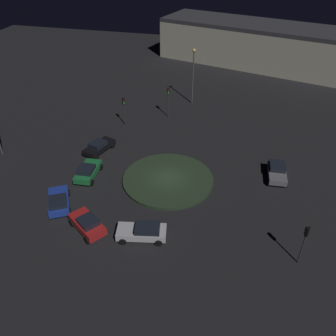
{
  "coord_description": "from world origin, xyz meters",
  "views": [
    {
      "loc": [
        -7.38,
        29.58,
        22.99
      ],
      "look_at": [
        0.0,
        0.0,
        1.64
      ],
      "focal_mm": 37.57,
      "sensor_mm": 36.0,
      "label": 1
    }
  ],
  "objects_px": {
    "car_black": "(99,146)",
    "traffic_light_northwest": "(305,238)",
    "car_grey": "(277,172)",
    "car_red": "(87,224)",
    "car_blue": "(59,201)",
    "traffic_light_southeast": "(124,106)",
    "streetlamp_south": "(193,69)",
    "store_building": "(264,45)",
    "car_silver": "(143,231)",
    "traffic_light_south": "(168,97)",
    "car_green": "(88,171)"
  },
  "relations": [
    {
      "from": "car_black",
      "to": "traffic_light_northwest",
      "type": "xyz_separation_m",
      "value": [
        -22.64,
        12.0,
        2.14
      ]
    },
    {
      "from": "car_grey",
      "to": "traffic_light_northwest",
      "type": "height_order",
      "value": "traffic_light_northwest"
    },
    {
      "from": "car_red",
      "to": "car_black",
      "type": "relative_size",
      "value": 0.93
    },
    {
      "from": "car_blue",
      "to": "traffic_light_northwest",
      "type": "height_order",
      "value": "traffic_light_northwest"
    },
    {
      "from": "car_black",
      "to": "traffic_light_southeast",
      "type": "distance_m",
      "value": 7.68
    },
    {
      "from": "streetlamp_south",
      "to": "store_building",
      "type": "height_order",
      "value": "streetlamp_south"
    },
    {
      "from": "traffic_light_southeast",
      "to": "traffic_light_northwest",
      "type": "relative_size",
      "value": 0.99
    },
    {
      "from": "car_silver",
      "to": "traffic_light_south",
      "type": "distance_m",
      "value": 23.85
    },
    {
      "from": "car_green",
      "to": "traffic_light_northwest",
      "type": "height_order",
      "value": "traffic_light_northwest"
    },
    {
      "from": "traffic_light_south",
      "to": "traffic_light_northwest",
      "type": "height_order",
      "value": "traffic_light_south"
    },
    {
      "from": "traffic_light_southeast",
      "to": "traffic_light_south",
      "type": "bearing_deg",
      "value": 86.8
    },
    {
      "from": "traffic_light_south",
      "to": "car_black",
      "type": "bearing_deg",
      "value": -42.01
    },
    {
      "from": "traffic_light_northwest",
      "to": "store_building",
      "type": "relative_size",
      "value": 0.1
    },
    {
      "from": "car_green",
      "to": "store_building",
      "type": "height_order",
      "value": "store_building"
    },
    {
      "from": "car_blue",
      "to": "car_silver",
      "type": "height_order",
      "value": "car_blue"
    },
    {
      "from": "traffic_light_southeast",
      "to": "traffic_light_northwest",
      "type": "xyz_separation_m",
      "value": [
        -21.93,
        19.35,
        0.04
      ]
    },
    {
      "from": "traffic_light_southeast",
      "to": "traffic_light_northwest",
      "type": "distance_m",
      "value": 29.25
    },
    {
      "from": "car_silver",
      "to": "streetlamp_south",
      "type": "height_order",
      "value": "streetlamp_south"
    },
    {
      "from": "traffic_light_northwest",
      "to": "car_silver",
      "type": "bearing_deg",
      "value": 34.18
    },
    {
      "from": "car_silver",
      "to": "car_black",
      "type": "xyz_separation_m",
      "value": [
        9.46,
        -12.39,
        -0.01
      ]
    },
    {
      "from": "car_blue",
      "to": "streetlamp_south",
      "type": "distance_m",
      "value": 28.57
    },
    {
      "from": "car_silver",
      "to": "car_red",
      "type": "relative_size",
      "value": 1.1
    },
    {
      "from": "store_building",
      "to": "car_grey",
      "type": "bearing_deg",
      "value": 109.53
    },
    {
      "from": "car_silver",
      "to": "car_red",
      "type": "distance_m",
      "value": 5.1
    },
    {
      "from": "traffic_light_south",
      "to": "store_building",
      "type": "height_order",
      "value": "store_building"
    },
    {
      "from": "car_blue",
      "to": "traffic_light_northwest",
      "type": "relative_size",
      "value": 1.12
    },
    {
      "from": "store_building",
      "to": "car_black",
      "type": "bearing_deg",
      "value": 79.37
    },
    {
      "from": "car_green",
      "to": "store_building",
      "type": "xyz_separation_m",
      "value": [
        -17.37,
        -42.48,
        3.05
      ]
    },
    {
      "from": "car_green",
      "to": "traffic_light_south",
      "type": "bearing_deg",
      "value": -20.71
    },
    {
      "from": "car_black",
      "to": "traffic_light_southeast",
      "type": "xyz_separation_m",
      "value": [
        -0.71,
        -7.35,
        2.1
      ]
    },
    {
      "from": "car_grey",
      "to": "car_blue",
      "type": "bearing_deg",
      "value": -67.36
    },
    {
      "from": "car_red",
      "to": "car_black",
      "type": "xyz_separation_m",
      "value": [
        4.37,
        -12.75,
        -0.07
      ]
    },
    {
      "from": "car_blue",
      "to": "car_grey",
      "type": "distance_m",
      "value": 23.08
    },
    {
      "from": "car_blue",
      "to": "streetlamp_south",
      "type": "xyz_separation_m",
      "value": [
        -8.06,
        -27.02,
        4.67
      ]
    },
    {
      "from": "car_silver",
      "to": "streetlamp_south",
      "type": "relative_size",
      "value": 0.55
    },
    {
      "from": "car_black",
      "to": "traffic_light_south",
      "type": "relative_size",
      "value": 1.02
    },
    {
      "from": "car_black",
      "to": "traffic_light_southeast",
      "type": "relative_size",
      "value": 1.15
    },
    {
      "from": "car_black",
      "to": "store_building",
      "type": "xyz_separation_m",
      "value": [
        -18.28,
        -37.33,
        3.09
      ]
    },
    {
      "from": "car_grey",
      "to": "car_red",
      "type": "relative_size",
      "value": 0.94
    },
    {
      "from": "streetlamp_south",
      "to": "car_blue",
      "type": "bearing_deg",
      "value": 73.39
    },
    {
      "from": "streetlamp_south",
      "to": "store_building",
      "type": "xyz_separation_m",
      "value": [
        -9.94,
        -20.81,
        -1.59
      ]
    },
    {
      "from": "store_building",
      "to": "car_green",
      "type": "bearing_deg",
      "value": 83.22
    },
    {
      "from": "car_green",
      "to": "car_blue",
      "type": "height_order",
      "value": "car_green"
    },
    {
      "from": "car_black",
      "to": "traffic_light_southeast",
      "type": "height_order",
      "value": "traffic_light_southeast"
    },
    {
      "from": "streetlamp_south",
      "to": "car_red",
      "type": "bearing_deg",
      "value": 82.28
    },
    {
      "from": "car_green",
      "to": "store_building",
      "type": "bearing_deg",
      "value": -25.82
    },
    {
      "from": "traffic_light_south",
      "to": "store_building",
      "type": "xyz_separation_m",
      "value": [
        -12.37,
        -26.26,
        0.67
      ]
    },
    {
      "from": "store_building",
      "to": "streetlamp_south",
      "type": "bearing_deg",
      "value": 79.92
    },
    {
      "from": "car_grey",
      "to": "store_building",
      "type": "distance_m",
      "value": 37.78
    },
    {
      "from": "car_grey",
      "to": "car_silver",
      "type": "bearing_deg",
      "value": -47.16
    }
  ]
}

